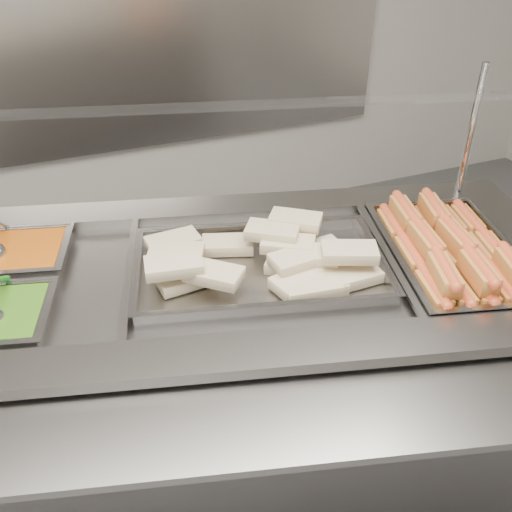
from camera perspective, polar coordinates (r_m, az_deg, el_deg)
name	(u,v)px	position (r m, az deg, el deg)	size (l,w,h in m)	color
back_panel	(141,44)	(3.48, -11.39, 20.04)	(3.00, 0.04, 1.20)	#A09B96
steam_counter	(241,379)	(2.08, -1.54, -12.16)	(2.24, 1.42, 0.99)	gray
tray_rail	(261,420)	(1.37, 0.55, -16.04)	(1.99, 0.89, 0.06)	gray
sneeze_guard	(229,110)	(1.79, -2.76, 14.33)	(1.84, 0.78, 0.49)	silver
pan_hotdogs	(450,261)	(1.95, 18.81, -0.49)	(0.52, 0.68, 0.11)	gray
pan_wraps	(260,270)	(1.78, 0.35, -1.43)	(0.84, 0.62, 0.08)	gray
pan_beans	(15,262)	(2.00, -22.97, -0.57)	(0.39, 0.34, 0.11)	gray
hotdogs_in_buns	(451,249)	(1.92, 18.92, 0.63)	(0.46, 0.63, 0.13)	#A35122
tortilla_wraps	(270,259)	(1.75, 1.39, -0.27)	(0.69, 0.45, 0.11)	tan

